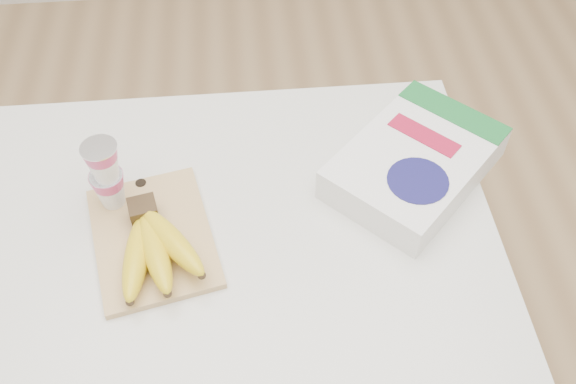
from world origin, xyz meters
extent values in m
cube|color=silver|center=(0.00, 0.00, 0.40)|extent=(1.08, 0.72, 0.81)
cube|color=tan|center=(-0.07, -0.02, 0.82)|extent=(0.25, 0.31, 0.01)
cube|color=#382816|center=(-0.08, 0.02, 0.85)|extent=(0.06, 0.05, 0.03)
ellipsoid|color=yellow|center=(-0.09, -0.07, 0.84)|extent=(0.05, 0.19, 0.06)
sphere|color=#382816|center=(-0.09, -0.16, 0.84)|extent=(0.01, 0.01, 0.01)
ellipsoid|color=yellow|center=(-0.06, -0.07, 0.85)|extent=(0.09, 0.19, 0.06)
sphere|color=#382816|center=(-0.03, -0.15, 0.85)|extent=(0.01, 0.01, 0.01)
ellipsoid|color=yellow|center=(-0.03, -0.05, 0.86)|extent=(0.14, 0.18, 0.06)
sphere|color=#382816|center=(0.02, -0.13, 0.86)|extent=(0.01, 0.01, 0.01)
cylinder|color=silver|center=(-0.14, 0.06, 0.97)|extent=(0.06, 0.06, 0.00)
cube|color=white|center=(0.42, 0.09, 0.84)|extent=(0.38, 0.38, 0.07)
cube|color=#17692C|center=(0.51, 0.19, 0.88)|extent=(0.20, 0.19, 0.00)
cylinder|color=#171551|center=(0.40, 0.02, 0.88)|extent=(0.15, 0.15, 0.00)
cube|color=#A31231|center=(0.44, 0.13, 0.88)|extent=(0.13, 0.13, 0.00)
camera|label=1|loc=(0.11, -0.69, 1.73)|focal=40.00mm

